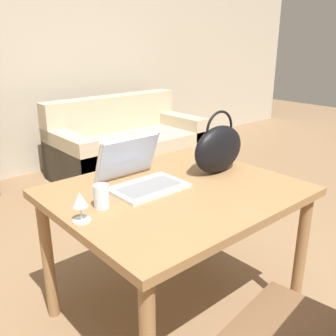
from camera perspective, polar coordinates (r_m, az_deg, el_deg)
The scene contains 7 objects.
dining_table at distance 1.88m, azimuth 1.20°, elevation -5.66°, with size 1.15×0.96×0.74m.
chair at distance 1.45m, azimuth 22.98°, elevation -22.16°, with size 0.49×0.49×0.95m.
couch at distance 4.22m, azimuth -6.23°, elevation 3.25°, with size 1.66×0.85×0.82m.
laptop at distance 1.88m, azimuth -4.49°, elevation -0.72°, with size 0.36×0.34×0.24m.
drinking_glass at distance 1.65m, azimuth -10.11°, elevation -4.26°, with size 0.07×0.07×0.10m.
wine_glass at distance 1.54m, azimuth -13.23°, elevation -5.09°, with size 0.08×0.08×0.13m.
handbag at distance 2.05m, azimuth 7.72°, elevation 2.98°, with size 0.35×0.12×0.34m.
Camera 1 is at (-1.07, -0.68, 1.44)m, focal length 40.00 mm.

